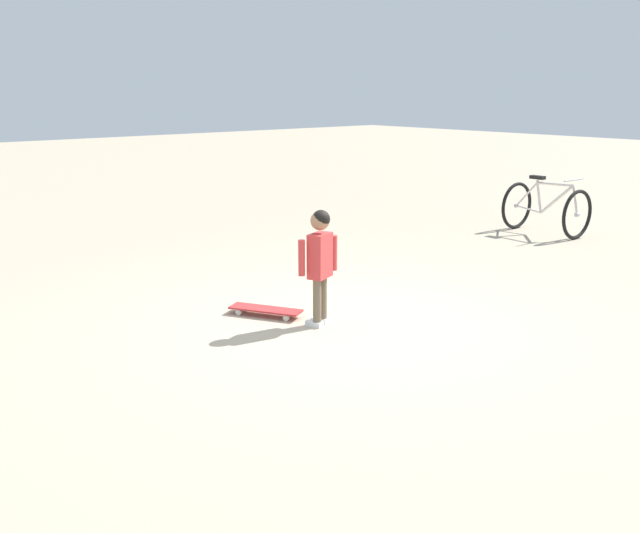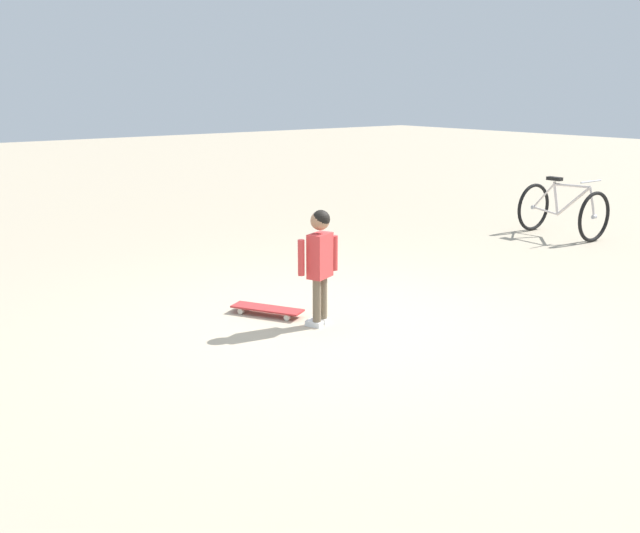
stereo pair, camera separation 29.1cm
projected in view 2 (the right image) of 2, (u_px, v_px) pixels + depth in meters
name	position (u px, v px, depth m)	size (l,w,h in m)	color
ground_plane	(346.00, 325.00, 6.48)	(50.00, 50.00, 0.00)	tan
child_person	(320.00, 255.00, 6.33)	(0.24, 0.41, 1.06)	brown
skateboard	(267.00, 309.00, 6.76)	(0.71, 0.50, 0.07)	#B22D2D
bicycle_near	(563.00, 210.00, 10.28)	(1.09, 0.74, 0.85)	black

